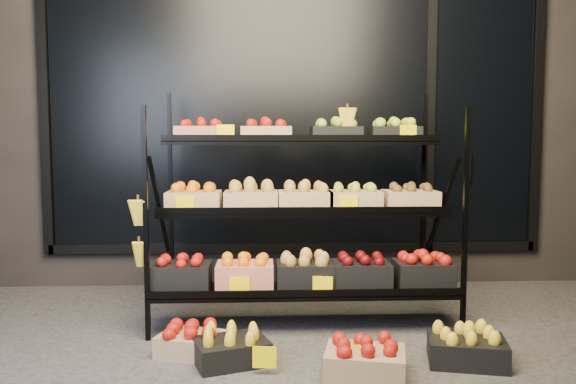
{
  "coord_description": "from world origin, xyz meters",
  "views": [
    {
      "loc": [
        -0.28,
        -3.37,
        1.26
      ],
      "look_at": [
        -0.11,
        0.55,
        0.92
      ],
      "focal_mm": 35.0,
      "sensor_mm": 36.0,
      "label": 1
    }
  ],
  "objects_px": {
    "display_rack": "(301,210)",
    "floor_crate_midright": "(365,359)",
    "floor_crate_left": "(192,340)",
    "floor_crate_midleft": "(231,347)"
  },
  "relations": [
    {
      "from": "floor_crate_left",
      "to": "floor_crate_midright",
      "type": "distance_m",
      "value": 1.04
    },
    {
      "from": "floor_crate_midleft",
      "to": "floor_crate_midright",
      "type": "bearing_deg",
      "value": -35.54
    },
    {
      "from": "display_rack",
      "to": "floor_crate_left",
      "type": "relative_size",
      "value": 4.96
    },
    {
      "from": "floor_crate_midright",
      "to": "display_rack",
      "type": "bearing_deg",
      "value": 118.28
    },
    {
      "from": "display_rack",
      "to": "floor_crate_midright",
      "type": "distance_m",
      "value": 1.28
    },
    {
      "from": "display_rack",
      "to": "floor_crate_midright",
      "type": "xyz_separation_m",
      "value": [
        0.28,
        -1.04,
        -0.69
      ]
    },
    {
      "from": "floor_crate_left",
      "to": "floor_crate_midleft",
      "type": "distance_m",
      "value": 0.28
    },
    {
      "from": "floor_crate_left",
      "to": "floor_crate_midright",
      "type": "bearing_deg",
      "value": -1.57
    },
    {
      "from": "floor_crate_left",
      "to": "floor_crate_midleft",
      "type": "xyz_separation_m",
      "value": [
        0.24,
        -0.14,
        0.01
      ]
    },
    {
      "from": "display_rack",
      "to": "floor_crate_midright",
      "type": "height_order",
      "value": "display_rack"
    }
  ]
}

